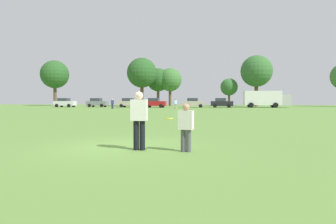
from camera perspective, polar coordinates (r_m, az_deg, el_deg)
name	(u,v)px	position (r m, az deg, el deg)	size (l,w,h in m)	color
ground_plane	(122,146)	(10.06, -8.80, -6.57)	(156.09, 156.09, 0.00)	#608C3D
player_thrower	(139,117)	(9.18, -5.57, -1.00)	(0.51, 0.30, 1.81)	black
player_defender	(186,125)	(8.87, 3.47, -2.48)	(0.48, 0.33, 1.45)	#4C4C51
frisbee	(169,119)	(8.79, 0.11, -1.31)	(0.27, 0.27, 0.07)	yellow
traffic_cone	(192,122)	(17.54, 4.59, -1.95)	(0.32, 0.32, 0.48)	#D8590C
parked_car_near_left	(65,103)	(63.32, -19.23, 1.73)	(4.23, 2.28, 1.82)	silver
parked_car_mid_left	(97,103)	(62.65, -13.50, 1.79)	(4.23, 2.28, 1.82)	slate
parked_car_center	(129,103)	(58.82, -7.54, 1.80)	(4.23, 2.28, 1.82)	#B7AD99
parked_car_mid_right	(155,103)	(56.82, -2.55, 1.79)	(4.23, 2.28, 1.82)	maroon
parked_car_near_right	(194,103)	(57.76, 4.97, 1.80)	(4.23, 2.28, 1.82)	#B7AD99
parked_car_far_right	(222,103)	(57.59, 10.26, 1.77)	(4.23, 2.28, 1.82)	black
box_truck	(266,98)	(59.72, 18.27, 2.50)	(8.55, 3.12, 3.18)	white
bystander_sideline_watcher	(175,103)	(46.37, 1.43, 1.66)	(0.52, 0.47, 1.65)	gray
bystander_far_jogger	(112,103)	(50.71, -10.65, 1.69)	(0.49, 0.33, 1.66)	#1E234C
tree_west_oak	(55,75)	(80.06, -20.96, 6.74)	(6.97, 6.97, 11.33)	brown
tree_west_maple	(142,73)	(67.92, -5.05, 7.49)	(6.76, 6.76, 10.98)	brown
tree_center_elm	(158,80)	(72.62, -1.92, 6.18)	(5.63, 5.63, 9.15)	brown
tree_east_birch	(170,80)	(72.15, 0.40, 6.20)	(5.63, 5.63, 9.15)	brown
tree_east_oak	(229,87)	(68.79, 11.67, 4.71)	(3.89, 3.89, 6.32)	brown
tree_far_east_pine	(256,71)	(68.90, 16.66, 7.52)	(6.96, 6.96, 11.31)	brown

